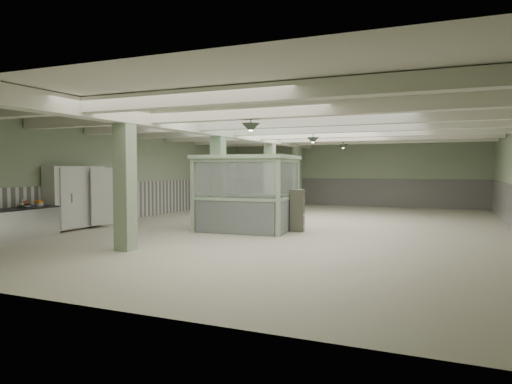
% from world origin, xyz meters
% --- Properties ---
extents(floor, '(20.00, 20.00, 0.00)m').
position_xyz_m(floor, '(0.00, 0.00, 0.00)').
color(floor, silver).
rests_on(floor, ground).
extents(ceiling, '(14.00, 20.00, 0.02)m').
position_xyz_m(ceiling, '(0.00, 0.00, 3.60)').
color(ceiling, silver).
rests_on(ceiling, wall_back).
extents(wall_back, '(14.00, 0.02, 3.60)m').
position_xyz_m(wall_back, '(0.00, 10.00, 1.80)').
color(wall_back, '#97A886').
rests_on(wall_back, floor).
extents(wall_front, '(14.00, 0.02, 3.60)m').
position_xyz_m(wall_front, '(0.00, -10.00, 1.80)').
color(wall_front, '#97A886').
rests_on(wall_front, floor).
extents(wall_left, '(0.02, 20.00, 3.60)m').
position_xyz_m(wall_left, '(-7.00, 0.00, 1.80)').
color(wall_left, '#97A886').
rests_on(wall_left, floor).
extents(wainscot_left, '(0.05, 19.90, 1.50)m').
position_xyz_m(wainscot_left, '(-6.97, 0.00, 0.75)').
color(wainscot_left, silver).
rests_on(wainscot_left, floor).
extents(wainscot_back, '(13.90, 0.05, 1.50)m').
position_xyz_m(wainscot_back, '(0.00, 9.97, 0.75)').
color(wainscot_back, silver).
rests_on(wainscot_back, floor).
extents(girder, '(0.45, 19.90, 0.40)m').
position_xyz_m(girder, '(-2.50, 0.00, 3.38)').
color(girder, white).
rests_on(girder, ceiling).
extents(beam_a, '(13.90, 0.35, 0.32)m').
position_xyz_m(beam_a, '(0.00, -7.50, 3.42)').
color(beam_a, white).
rests_on(beam_a, ceiling).
extents(beam_b, '(13.90, 0.35, 0.32)m').
position_xyz_m(beam_b, '(0.00, -5.00, 3.42)').
color(beam_b, white).
rests_on(beam_b, ceiling).
extents(beam_c, '(13.90, 0.35, 0.32)m').
position_xyz_m(beam_c, '(0.00, -2.50, 3.42)').
color(beam_c, white).
rests_on(beam_c, ceiling).
extents(beam_d, '(13.90, 0.35, 0.32)m').
position_xyz_m(beam_d, '(0.00, 0.00, 3.42)').
color(beam_d, white).
rests_on(beam_d, ceiling).
extents(beam_e, '(13.90, 0.35, 0.32)m').
position_xyz_m(beam_e, '(0.00, 2.50, 3.42)').
color(beam_e, white).
rests_on(beam_e, ceiling).
extents(beam_f, '(13.90, 0.35, 0.32)m').
position_xyz_m(beam_f, '(0.00, 5.00, 3.42)').
color(beam_f, white).
rests_on(beam_f, ceiling).
extents(beam_g, '(13.90, 0.35, 0.32)m').
position_xyz_m(beam_g, '(0.00, 7.50, 3.42)').
color(beam_g, white).
rests_on(beam_g, ceiling).
extents(column_a, '(0.42, 0.42, 3.60)m').
position_xyz_m(column_a, '(-2.50, -6.00, 1.80)').
color(column_a, '#94AC8A').
rests_on(column_a, floor).
extents(column_b, '(0.42, 0.42, 3.60)m').
position_xyz_m(column_b, '(-2.50, -1.00, 1.80)').
color(column_b, '#94AC8A').
rests_on(column_b, floor).
extents(column_c, '(0.42, 0.42, 3.60)m').
position_xyz_m(column_c, '(-2.50, 4.00, 1.80)').
color(column_c, '#94AC8A').
rests_on(column_c, floor).
extents(column_d, '(0.42, 0.42, 3.60)m').
position_xyz_m(column_d, '(-2.50, 8.00, 1.80)').
color(column_d, '#94AC8A').
rests_on(column_d, floor).
extents(pendant_front, '(0.44, 0.44, 0.22)m').
position_xyz_m(pendant_front, '(0.50, -5.00, 3.05)').
color(pendant_front, '#2B392A').
rests_on(pendant_front, ceiling).
extents(pendant_mid, '(0.44, 0.44, 0.22)m').
position_xyz_m(pendant_mid, '(0.50, 0.50, 3.05)').
color(pendant_mid, '#2B392A').
rests_on(pendant_mid, ceiling).
extents(pendant_back, '(0.44, 0.44, 0.22)m').
position_xyz_m(pendant_back, '(0.50, 5.50, 3.05)').
color(pendant_back, '#2B392A').
rests_on(pendant_back, ceiling).
extents(pitcher_near, '(0.24, 0.26, 0.26)m').
position_xyz_m(pitcher_near, '(-6.56, -5.60, 1.03)').
color(pitcher_near, silver).
rests_on(pitcher_near, prep_counter).
extents(veg_colander, '(0.56, 0.56, 0.19)m').
position_xyz_m(veg_colander, '(-6.58, -5.51, 1.00)').
color(veg_colander, '#3E3E43').
rests_on(veg_colander, prep_counter).
extents(orange_bowl, '(0.33, 0.33, 0.10)m').
position_xyz_m(orange_bowl, '(-6.61, -4.98, 0.95)').
color(orange_bowl, '#B2B2B7').
rests_on(orange_bowl, prep_counter).
extents(walkin_cooler, '(0.88, 2.27, 2.08)m').
position_xyz_m(walkin_cooler, '(-6.62, -3.45, 1.04)').
color(walkin_cooler, silver).
rests_on(walkin_cooler, floor).
extents(guard_booth, '(3.26, 2.82, 2.49)m').
position_xyz_m(guard_booth, '(-1.25, -1.29, 1.70)').
color(guard_booth, '#93B18E').
rests_on(guard_booth, floor).
extents(filing_cabinet, '(0.57, 0.71, 1.37)m').
position_xyz_m(filing_cabinet, '(0.38, -0.91, 0.68)').
color(filing_cabinet, '#525446').
rests_on(filing_cabinet, floor).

